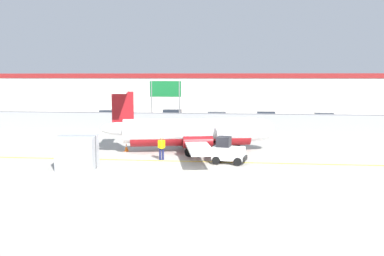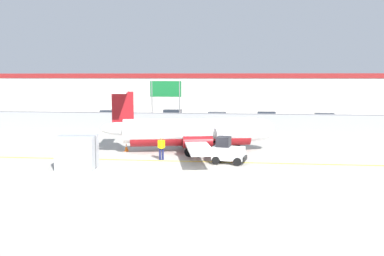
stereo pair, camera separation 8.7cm
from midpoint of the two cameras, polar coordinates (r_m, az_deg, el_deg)
name	(u,v)px [view 2 (the right image)]	position (r m, az deg, el deg)	size (l,w,h in m)	color
ground_plane	(200,162)	(30.54, 1.16, -4.50)	(140.00, 140.00, 0.01)	#ADA89E
perimeter_fence	(214,122)	(46.15, 3.00, 0.78)	(98.00, 0.10, 2.10)	gray
parking_lot_strip	(219,121)	(57.68, 3.69, 0.96)	(98.00, 17.00, 0.12)	#38383A
background_building	(224,92)	(75.89, 4.39, 4.81)	(91.00, 8.10, 6.50)	beige
commuter_airplane	(194,132)	(34.31, 0.30, -0.52)	(14.00, 15.99, 4.92)	white
baggage_tug	(228,151)	(29.82, 4.86, -3.14)	(2.49, 1.74, 1.88)	silver
ground_crew_worker	(161,147)	(31.08, -4.03, -2.53)	(0.55, 0.42, 1.70)	#191E4C
cargo_container	(77,152)	(28.98, -14.98, -3.15)	(2.58, 2.22, 2.20)	#B7BCC1
traffic_cone_near_left	(234,157)	(30.71, 5.65, -3.88)	(0.36, 0.36, 0.64)	orange
traffic_cone_near_right	(126,147)	(35.02, -8.67, -2.58)	(0.36, 0.36, 0.64)	orange
parked_car_0	(109,116)	(56.54, -10.99, 1.57)	(4.28, 2.17, 1.58)	gray
parked_car_1	(172,115)	(56.55, -2.65, 1.69)	(4.35, 2.34, 1.58)	red
parked_car_2	(218,118)	(52.67, 3.53, 1.30)	(4.27, 2.15, 1.58)	#B28C19
parked_car_3	(267,118)	(53.91, 10.04, 1.34)	(4.20, 2.00, 1.58)	black
parked_car_4	(325,119)	(53.58, 17.35, 1.09)	(4.30, 2.22, 1.58)	gray
highway_sign	(166,93)	(49.01, -3.47, 4.68)	(3.60, 0.14, 5.50)	slate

